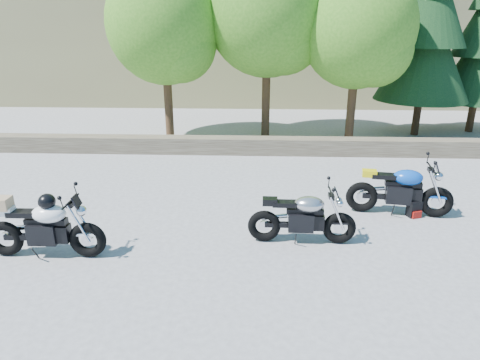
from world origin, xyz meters
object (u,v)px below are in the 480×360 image
Objects in this scene: silver_bike at (303,218)px; blue_bike at (400,191)px; white_bike at (43,226)px; backpack at (414,209)px.

blue_bike is at bearing 32.86° from silver_bike.
silver_bike is at bearing -139.73° from blue_bike.
silver_bike is 0.95× the size of white_bike.
white_bike is 6.80m from blue_bike.
white_bike is (-4.38, -0.69, 0.08)m from silver_bike.
backpack is at bearing -12.17° from blue_bike.
backpack is (6.79, 1.90, -0.39)m from white_bike.
white_bike reaches higher than silver_bike.
blue_bike is 6.08× the size of backpack.
blue_bike reaches higher than silver_bike.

